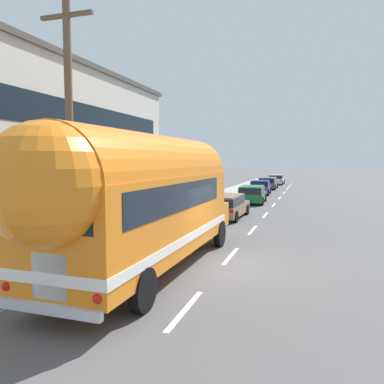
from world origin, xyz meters
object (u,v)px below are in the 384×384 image
(painted_bus, at_px, (143,197))
(car_fourth, at_px, (268,182))
(car_lead, at_px, (226,205))
(car_second, at_px, (252,193))
(car_third, at_px, (260,187))
(utility_pole, at_px, (69,125))
(car_fifth, at_px, (276,179))

(painted_bus, distance_m, car_fourth, 34.51)
(car_lead, height_order, car_second, same)
(painted_bus, bearing_deg, car_second, 89.23)
(car_third, relative_size, car_fourth, 0.93)
(car_second, bearing_deg, car_fourth, 91.56)
(utility_pole, height_order, car_fourth, utility_pole)
(car_lead, bearing_deg, car_second, 87.63)
(painted_bus, height_order, car_second, painted_bus)
(painted_bus, height_order, car_third, painted_bus)
(utility_pole, distance_m, car_lead, 11.99)
(utility_pole, relative_size, car_fourth, 1.82)
(utility_pole, relative_size, car_second, 1.97)
(utility_pole, xyz_separation_m, car_third, (2.40, 27.08, -3.70))
(painted_bus, bearing_deg, car_fourth, 90.25)
(car_third, bearing_deg, utility_pole, -95.06)
(utility_pole, xyz_separation_m, car_fourth, (2.40, 34.25, -3.63))
(car_lead, xyz_separation_m, car_second, (0.33, 8.02, 0.00))
(car_lead, bearing_deg, car_third, 90.29)
(painted_bus, relative_size, car_lead, 2.44)
(car_lead, bearing_deg, painted_bus, -89.64)
(car_second, height_order, car_fifth, same)
(painted_bus, relative_size, car_fourth, 2.42)
(car_lead, xyz_separation_m, car_fifth, (0.09, 31.76, -0.05))
(painted_bus, xyz_separation_m, car_fifth, (0.02, 43.15, -1.57))
(car_second, bearing_deg, painted_bus, -90.77)
(utility_pole, bearing_deg, painted_bus, -5.11)
(car_third, height_order, car_fifth, same)
(car_fifth, bearing_deg, car_third, -90.63)
(utility_pole, bearing_deg, car_lead, 77.48)
(car_second, distance_m, car_fifth, 23.74)
(utility_pole, height_order, car_fifth, utility_pole)
(car_third, bearing_deg, car_fifth, 89.37)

